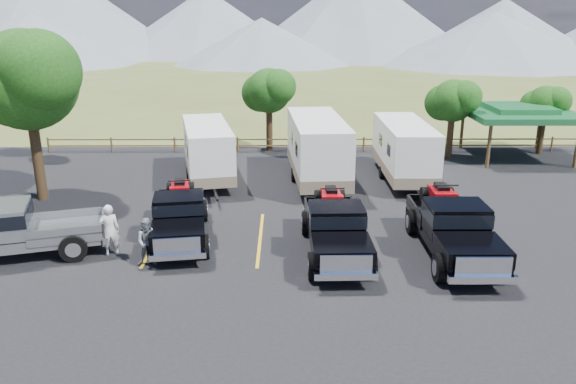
{
  "coord_description": "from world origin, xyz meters",
  "views": [
    {
      "loc": [
        -1.06,
        -16.34,
        8.34
      ],
      "look_at": [
        -0.91,
        5.04,
        1.6
      ],
      "focal_mm": 35.0,
      "sensor_mm": 36.0,
      "label": 1
    }
  ],
  "objects_px": {
    "trailer_left": "(207,151)",
    "person_b": "(148,242)",
    "trailer_center": "(317,150)",
    "rig_center": "(335,226)",
    "pavilion": "(519,113)",
    "rig_right": "(453,226)",
    "rig_left": "(180,214)",
    "person_a": "(110,230)",
    "trailer_right": "(404,150)",
    "pickup_silver": "(11,230)",
    "tree_big_nw": "(26,80)"
  },
  "relations": [
    {
      "from": "rig_left",
      "to": "pickup_silver",
      "type": "bearing_deg",
      "value": -170.91
    },
    {
      "from": "trailer_left",
      "to": "rig_left",
      "type": "bearing_deg",
      "value": -102.21
    },
    {
      "from": "tree_big_nw",
      "to": "pickup_silver",
      "type": "relative_size",
      "value": 1.13
    },
    {
      "from": "pavilion",
      "to": "person_b",
      "type": "bearing_deg",
      "value": -140.59
    },
    {
      "from": "tree_big_nw",
      "to": "pickup_silver",
      "type": "bearing_deg",
      "value": -75.28
    },
    {
      "from": "pavilion",
      "to": "pickup_silver",
      "type": "relative_size",
      "value": 0.89
    },
    {
      "from": "person_b",
      "to": "trailer_right",
      "type": "bearing_deg",
      "value": 35.67
    },
    {
      "from": "trailer_right",
      "to": "person_a",
      "type": "distance_m",
      "value": 15.82
    },
    {
      "from": "trailer_left",
      "to": "person_b",
      "type": "height_order",
      "value": "trailer_left"
    },
    {
      "from": "trailer_right",
      "to": "rig_right",
      "type": "bearing_deg",
      "value": -90.81
    },
    {
      "from": "pavilion",
      "to": "pickup_silver",
      "type": "bearing_deg",
      "value": -148.22
    },
    {
      "from": "rig_left",
      "to": "person_b",
      "type": "distance_m",
      "value": 2.55
    },
    {
      "from": "pavilion",
      "to": "rig_center",
      "type": "xyz_separation_m",
      "value": [
        -12.21,
        -14.38,
        -1.74
      ]
    },
    {
      "from": "trailer_left",
      "to": "trailer_center",
      "type": "height_order",
      "value": "trailer_center"
    },
    {
      "from": "rig_right",
      "to": "person_a",
      "type": "height_order",
      "value": "rig_right"
    },
    {
      "from": "pavilion",
      "to": "person_a",
      "type": "height_order",
      "value": "pavilion"
    },
    {
      "from": "rig_left",
      "to": "person_a",
      "type": "height_order",
      "value": "rig_left"
    },
    {
      "from": "pavilion",
      "to": "trailer_left",
      "type": "distance_m",
      "value": 18.72
    },
    {
      "from": "rig_right",
      "to": "trailer_center",
      "type": "relative_size",
      "value": 0.69
    },
    {
      "from": "trailer_center",
      "to": "trailer_right",
      "type": "xyz_separation_m",
      "value": [
        4.56,
        0.46,
        -0.17
      ]
    },
    {
      "from": "rig_left",
      "to": "trailer_center",
      "type": "bearing_deg",
      "value": 44.62
    },
    {
      "from": "pavilion",
      "to": "rig_right",
      "type": "xyz_separation_m",
      "value": [
        -7.99,
        -14.51,
        -1.68
      ]
    },
    {
      "from": "rig_left",
      "to": "trailer_right",
      "type": "xyz_separation_m",
      "value": [
        10.29,
        8.07,
        0.61
      ]
    },
    {
      "from": "rig_center",
      "to": "trailer_center",
      "type": "height_order",
      "value": "trailer_center"
    },
    {
      "from": "trailer_right",
      "to": "pickup_silver",
      "type": "xyz_separation_m",
      "value": [
        -15.96,
        -9.85,
        -0.55
      ]
    },
    {
      "from": "rig_left",
      "to": "rig_right",
      "type": "xyz_separation_m",
      "value": [
        10.12,
        -1.56,
        0.1
      ]
    },
    {
      "from": "trailer_center",
      "to": "rig_center",
      "type": "bearing_deg",
      "value": -92.93
    },
    {
      "from": "rig_right",
      "to": "trailer_right",
      "type": "height_order",
      "value": "trailer_right"
    },
    {
      "from": "rig_left",
      "to": "trailer_right",
      "type": "height_order",
      "value": "trailer_right"
    },
    {
      "from": "pickup_silver",
      "to": "person_a",
      "type": "height_order",
      "value": "pickup_silver"
    },
    {
      "from": "rig_center",
      "to": "trailer_right",
      "type": "relative_size",
      "value": 0.73
    },
    {
      "from": "rig_left",
      "to": "rig_right",
      "type": "height_order",
      "value": "rig_right"
    },
    {
      "from": "trailer_center",
      "to": "person_b",
      "type": "xyz_separation_m",
      "value": [
        -6.39,
        -10.07,
        -0.89
      ]
    },
    {
      "from": "rig_right",
      "to": "trailer_left",
      "type": "xyz_separation_m",
      "value": [
        -10.08,
        9.76,
        0.47
      ]
    },
    {
      "from": "pavilion",
      "to": "pickup_silver",
      "type": "xyz_separation_m",
      "value": [
        -23.77,
        -14.73,
        -1.72
      ]
    },
    {
      "from": "rig_right",
      "to": "person_a",
      "type": "xyz_separation_m",
      "value": [
        -12.34,
        -0.03,
        -0.11
      ]
    },
    {
      "from": "rig_left",
      "to": "tree_big_nw",
      "type": "bearing_deg",
      "value": 137.9
    },
    {
      "from": "person_a",
      "to": "person_b",
      "type": "relative_size",
      "value": 1.12
    },
    {
      "from": "rig_right",
      "to": "trailer_left",
      "type": "relative_size",
      "value": 0.79
    },
    {
      "from": "rig_center",
      "to": "trailer_center",
      "type": "xyz_separation_m",
      "value": [
        -0.16,
        9.04,
        0.74
      ]
    },
    {
      "from": "pickup_silver",
      "to": "trailer_center",
      "type": "bearing_deg",
      "value": 112.8
    },
    {
      "from": "rig_right",
      "to": "person_a",
      "type": "relative_size",
      "value": 3.49
    },
    {
      "from": "tree_big_nw",
      "to": "trailer_right",
      "type": "relative_size",
      "value": 0.9
    },
    {
      "from": "person_a",
      "to": "person_b",
      "type": "height_order",
      "value": "person_a"
    },
    {
      "from": "rig_left",
      "to": "pavilion",
      "type": "bearing_deg",
      "value": 27.2
    },
    {
      "from": "trailer_right",
      "to": "rig_center",
      "type": "bearing_deg",
      "value": -114.59
    },
    {
      "from": "trailer_right",
      "to": "person_a",
      "type": "bearing_deg",
      "value": -142.1
    },
    {
      "from": "trailer_center",
      "to": "pickup_silver",
      "type": "distance_m",
      "value": 14.79
    },
    {
      "from": "rig_left",
      "to": "person_a",
      "type": "relative_size",
      "value": 3.26
    },
    {
      "from": "tree_big_nw",
      "to": "trailer_center",
      "type": "relative_size",
      "value": 0.81
    }
  ]
}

